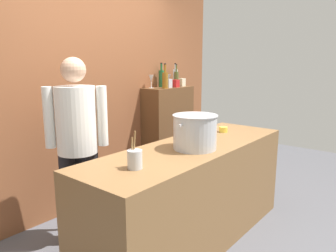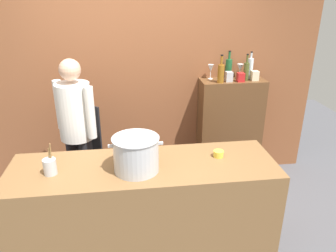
{
  "view_description": "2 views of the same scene",
  "coord_description": "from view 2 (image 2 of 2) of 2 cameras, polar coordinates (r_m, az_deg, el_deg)",
  "views": [
    {
      "loc": [
        -2.22,
        -1.54,
        1.62
      ],
      "look_at": [
        0.11,
        0.36,
        1.01
      ],
      "focal_mm": 34.1,
      "sensor_mm": 36.0,
      "label": 1
    },
    {
      "loc": [
        -0.11,
        -2.4,
        2.26
      ],
      "look_at": [
        0.26,
        0.44,
        1.06
      ],
      "focal_mm": 34.83,
      "sensor_mm": 36.0,
      "label": 2
    }
  ],
  "objects": [
    {
      "name": "ground_plane",
      "position": [
        3.3,
        -3.79,
        -20.57
      ],
      "size": [
        8.0,
        8.0,
        0.0
      ],
      "primitive_type": "plane",
      "color": "#4C4C51"
    },
    {
      "name": "brick_back_panel",
      "position": [
        3.87,
        -5.85,
        11.36
      ],
      "size": [
        4.4,
        0.1,
        3.0
      ],
      "primitive_type": "cube",
      "color": "brown",
      "rests_on": "ground_plane"
    },
    {
      "name": "prep_counter",
      "position": [
        3.01,
        -4.02,
        -14.32
      ],
      "size": [
        2.25,
        0.7,
        0.9
      ],
      "primitive_type": "cube",
      "color": "brown",
      "rests_on": "ground_plane"
    },
    {
      "name": "bar_cabinet",
      "position": [
        4.13,
        10.62,
        -0.71
      ],
      "size": [
        0.76,
        0.32,
        1.28
      ],
      "primitive_type": "cube",
      "color": "brown",
      "rests_on": "ground_plane"
    },
    {
      "name": "chef",
      "position": [
        3.46,
        -15.66,
        -0.08
      ],
      "size": [
        0.45,
        0.43,
        1.66
      ],
      "rotation": [
        0.0,
        0.0,
        2.44
      ],
      "color": "black",
      "rests_on": "ground_plane"
    },
    {
      "name": "stockpot_large",
      "position": [
        2.63,
        -5.6,
        -4.91
      ],
      "size": [
        0.44,
        0.38,
        0.29
      ],
      "color": "#B7BABF",
      "rests_on": "prep_counter"
    },
    {
      "name": "utensil_crock",
      "position": [
        2.76,
        -19.96,
        -6.65
      ],
      "size": [
        0.1,
        0.1,
        0.26
      ],
      "color": "#B7BABF",
      "rests_on": "prep_counter"
    },
    {
      "name": "butter_jar",
      "position": [
        2.91,
        8.82,
        -4.81
      ],
      "size": [
        0.09,
        0.09,
        0.06
      ],
      "primitive_type": "cylinder",
      "color": "yellow",
      "rests_on": "prep_counter"
    },
    {
      "name": "wine_bottle_green",
      "position": [
        3.96,
        10.56,
        9.94
      ],
      "size": [
        0.08,
        0.08,
        0.32
      ],
      "color": "#1E592D",
      "rests_on": "bar_cabinet"
    },
    {
      "name": "wine_bottle_amber",
      "position": [
        3.75,
        9.24,
        9.16
      ],
      "size": [
        0.07,
        0.07,
        0.32
      ],
      "color": "#8C5919",
      "rests_on": "bar_cabinet"
    },
    {
      "name": "wine_bottle_clear",
      "position": [
        4.0,
        14.19,
        9.82
      ],
      "size": [
        0.06,
        0.06,
        0.32
      ],
      "color": "silver",
      "rests_on": "bar_cabinet"
    },
    {
      "name": "wine_bottle_olive",
      "position": [
        3.91,
        13.53,
        9.37
      ],
      "size": [
        0.06,
        0.06,
        0.3
      ],
      "color": "#475123",
      "rests_on": "bar_cabinet"
    },
    {
      "name": "wine_glass_short",
      "position": [
        3.89,
        7.49,
        9.89
      ],
      "size": [
        0.07,
        0.07,
        0.17
      ],
      "color": "silver",
      "rests_on": "bar_cabinet"
    },
    {
      "name": "wine_glass_wide",
      "position": [
        3.99,
        12.5,
        9.88
      ],
      "size": [
        0.07,
        0.07,
        0.17
      ],
      "color": "silver",
      "rests_on": "bar_cabinet"
    },
    {
      "name": "spice_tin_silver",
      "position": [
        3.82,
        10.61,
        8.49
      ],
      "size": [
        0.08,
        0.08,
        0.11
      ],
      "primitive_type": "cube",
      "color": "#B2B2B7",
      "rests_on": "bar_cabinet"
    },
    {
      "name": "spice_tin_red",
      "position": [
        3.85,
        12.59,
        8.33
      ],
      "size": [
        0.08,
        0.08,
        0.1
      ],
      "primitive_type": "cube",
      "color": "red",
      "rests_on": "bar_cabinet"
    },
    {
      "name": "spice_tin_cream",
      "position": [
        3.94,
        14.91,
        8.52
      ],
      "size": [
        0.08,
        0.08,
        0.11
      ],
      "primitive_type": "cube",
      "color": "beige",
      "rests_on": "bar_cabinet"
    }
  ]
}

